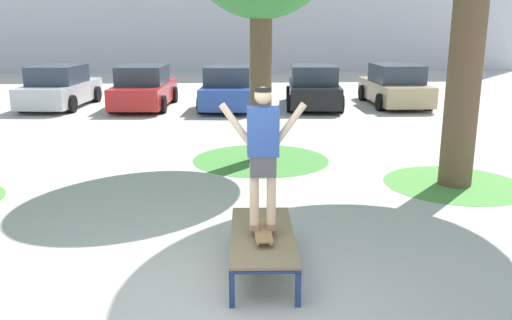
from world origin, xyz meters
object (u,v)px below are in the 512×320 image
object	(u,v)px
skater	(263,149)
car_blue	(229,89)
car_red	(144,88)
car_black	(313,88)
skate_box	(262,237)
skateboard	(263,230)
car_silver	(60,88)
car_tan	(395,87)

from	to	relation	value
skater	car_blue	distance (m)	13.17
skater	car_blue	bearing A→B (deg)	91.54
car_red	car_black	distance (m)	6.06
skate_box	car_red	size ratio (longest dim) A/B	0.45
skateboard	car_silver	xyz separation A→B (m)	(-6.41, 13.66, 0.15)
skate_box	car_blue	xyz separation A→B (m)	(-0.35, 13.05, 0.28)
skate_box	skateboard	distance (m)	0.15
car_silver	car_tan	distance (m)	12.13
skateboard	car_red	size ratio (longest dim) A/B	0.19
skater	car_tan	xyz separation A→B (m)	(5.71, 13.46, -0.84)
car_tan	car_red	bearing A→B (deg)	-179.58
car_silver	car_red	distance (m)	3.04
car_red	car_blue	distance (m)	3.04
car_red	car_tan	xyz separation A→B (m)	(9.10, 0.07, 0.00)
car_tan	skater	bearing A→B (deg)	-113.01
skateboard	car_blue	size ratio (longest dim) A/B	0.18
skate_box	car_silver	bearing A→B (deg)	115.30
skater	skate_box	bearing A→B (deg)	88.13
skate_box	car_red	distance (m)	13.73
skate_box	skater	bearing A→B (deg)	-91.87
skateboard	car_tan	world-z (taller)	car_tan
car_red	car_tan	size ratio (longest dim) A/B	1.02
car_black	car_tan	world-z (taller)	same
car_blue	car_red	bearing A→B (deg)	175.20
skater	car_red	world-z (taller)	skater
skate_box	car_black	world-z (taller)	car_black
car_blue	car_tan	size ratio (longest dim) A/B	1.03
car_blue	car_silver	bearing A→B (deg)	175.04
skateboard	car_silver	size ratio (longest dim) A/B	0.18
car_blue	car_black	xyz separation A→B (m)	(3.03, 0.11, 0.00)
skate_box	car_blue	size ratio (longest dim) A/B	0.44
skater	car_black	size ratio (longest dim) A/B	0.39
car_black	car_tan	size ratio (longest dim) A/B	1.03
skater	car_blue	xyz separation A→B (m)	(-0.35, 13.13, -0.84)
car_blue	skateboard	bearing A→B (deg)	-88.46
skate_box	car_black	xyz separation A→B (m)	(2.68, 13.16, 0.28)
skate_box	car_black	distance (m)	13.43
car_black	skateboard	bearing A→B (deg)	-101.43
skateboard	car_black	xyz separation A→B (m)	(2.68, 13.25, 0.15)
car_blue	car_black	bearing A→B (deg)	2.06
skateboard	skate_box	bearing A→B (deg)	88.17
car_silver	car_blue	size ratio (longest dim) A/B	1.00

